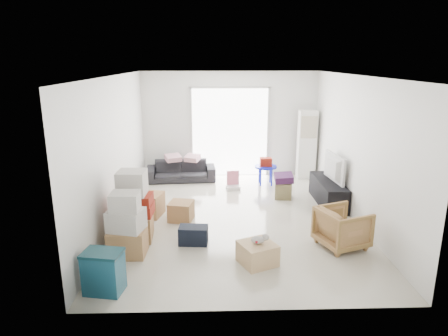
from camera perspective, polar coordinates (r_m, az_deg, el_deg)
name	(u,v)px	position (r m, az deg, el deg)	size (l,w,h in m)	color
room_shell	(237,150)	(7.45, 1.87, 2.62)	(4.98, 6.48, 3.18)	beige
sliding_door	(230,129)	(10.39, 0.84, 5.64)	(2.10, 0.04, 2.33)	white
ac_tower	(307,145)	(10.41, 11.72, 3.28)	(0.45, 0.30, 1.75)	white
tv_console	(328,192)	(8.79, 14.65, -3.32)	(0.45, 1.51, 0.50)	black
television	(329,178)	(8.70, 14.79, -1.33)	(0.99, 0.57, 0.13)	black
sofa	(181,168)	(10.14, -6.19, 0.06)	(1.72, 0.50, 0.67)	#232227
pillow_left	(173,153)	(10.06, -7.30, 2.21)	(0.34, 0.27, 0.11)	#CD95A6
pillow_right	(192,152)	(10.00, -4.56, 2.23)	(0.34, 0.27, 0.12)	#CD95A6
armchair	(343,226)	(6.83, 16.57, -7.92)	(0.71, 0.66, 0.73)	#B07B4E
storage_bins	(104,272)	(5.62, -16.83, -14.01)	(0.56, 0.44, 0.58)	navy
box_stack_a	(127,227)	(6.43, -13.73, -8.25)	(0.60, 0.53, 1.03)	#987245
box_stack_b	(134,210)	(6.94, -12.78, -5.85)	(0.66, 0.62, 1.20)	#987245
box_stack_c	(146,204)	(8.03, -11.04, -5.11)	(0.71, 0.64, 0.44)	#987245
loose_box	(181,211)	(7.71, -6.14, -6.13)	(0.43, 0.43, 0.36)	#987245
duffel_bag	(193,235)	(6.75, -4.40, -9.53)	(0.47, 0.28, 0.30)	black
ottoman	(283,190)	(8.95, 8.45, -3.14)	(0.36, 0.36, 0.36)	olive
blanket	(284,179)	(8.87, 8.51, -1.60)	(0.40, 0.40, 0.14)	#3D1C46
kids_table	(266,165)	(9.78, 5.98, 0.37)	(0.54, 0.54, 0.67)	#0F1AC8
toy_walker	(233,184)	(9.50, 1.29, -2.27)	(0.35, 0.31, 0.42)	silver
wood_crate	(257,253)	(6.15, 4.79, -12.06)	(0.49, 0.49, 0.33)	#DBB67E
plush_bunny	(260,239)	(6.06, 5.13, -10.10)	(0.28, 0.17, 0.14)	#B2ADA8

